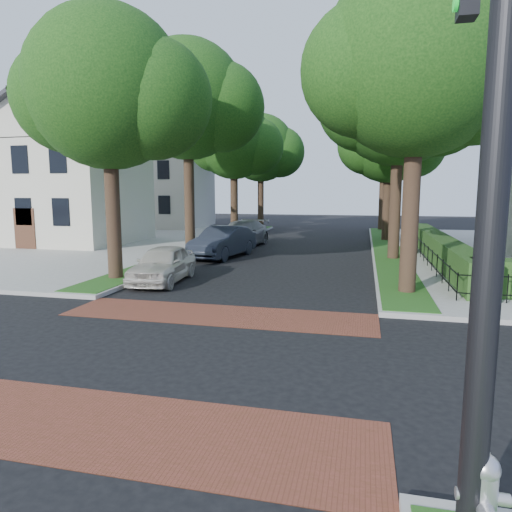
# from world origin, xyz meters

# --- Properties ---
(ground) EXTENTS (120.00, 120.00, 0.00)m
(ground) POSITION_xyz_m (0.00, 0.00, 0.00)
(ground) COLOR black
(ground) RESTS_ON ground
(sidewalk_nw) EXTENTS (30.00, 30.00, 0.15)m
(sidewalk_nw) POSITION_xyz_m (-19.50, 19.00, 0.07)
(sidewalk_nw) COLOR gray
(sidewalk_nw) RESTS_ON ground
(crosswalk_far) EXTENTS (9.00, 2.20, 0.01)m
(crosswalk_far) POSITION_xyz_m (0.00, 3.20, 0.01)
(crosswalk_far) COLOR brown
(crosswalk_far) RESTS_ON ground
(crosswalk_near) EXTENTS (9.00, 2.20, 0.01)m
(crosswalk_near) POSITION_xyz_m (0.00, -3.20, 0.01)
(crosswalk_near) COLOR brown
(crosswalk_near) RESTS_ON ground
(grass_strip_ne) EXTENTS (1.60, 29.80, 0.02)m
(grass_strip_ne) POSITION_xyz_m (5.40, 19.10, 0.16)
(grass_strip_ne) COLOR #264614
(grass_strip_ne) RESTS_ON sidewalk_ne
(grass_strip_nw) EXTENTS (1.60, 29.80, 0.02)m
(grass_strip_nw) POSITION_xyz_m (-5.40, 19.10, 0.16)
(grass_strip_nw) COLOR #264614
(grass_strip_nw) RESTS_ON sidewalk_nw
(tree_right_near) EXTENTS (7.75, 6.67, 10.66)m
(tree_right_near) POSITION_xyz_m (5.60, 7.24, 7.63)
(tree_right_near) COLOR black
(tree_right_near) RESTS_ON sidewalk_ne
(tree_right_mid) EXTENTS (8.25, 7.09, 11.22)m
(tree_right_mid) POSITION_xyz_m (5.61, 15.25, 7.99)
(tree_right_mid) COLOR black
(tree_right_mid) RESTS_ON sidewalk_ne
(tree_right_far) EXTENTS (7.25, 6.23, 9.74)m
(tree_right_far) POSITION_xyz_m (5.60, 24.22, 6.91)
(tree_right_far) COLOR black
(tree_right_far) RESTS_ON sidewalk_ne
(tree_right_back) EXTENTS (7.50, 6.45, 10.20)m
(tree_right_back) POSITION_xyz_m (5.60, 33.23, 7.27)
(tree_right_back) COLOR black
(tree_right_back) RESTS_ON sidewalk_ne
(tree_left_near) EXTENTS (7.50, 6.45, 10.20)m
(tree_left_near) POSITION_xyz_m (-5.40, 7.23, 7.27)
(tree_left_near) COLOR black
(tree_left_near) RESTS_ON sidewalk_nw
(tree_left_mid) EXTENTS (8.00, 6.88, 11.48)m
(tree_left_mid) POSITION_xyz_m (-5.39, 15.24, 8.34)
(tree_left_mid) COLOR black
(tree_left_mid) RESTS_ON sidewalk_nw
(tree_left_far) EXTENTS (7.00, 6.02, 9.86)m
(tree_left_far) POSITION_xyz_m (-5.40, 24.22, 7.12)
(tree_left_far) COLOR black
(tree_left_far) RESTS_ON sidewalk_nw
(tree_left_back) EXTENTS (7.75, 6.66, 10.44)m
(tree_left_back) POSITION_xyz_m (-5.40, 33.24, 7.41)
(tree_left_back) COLOR black
(tree_left_back) RESTS_ON sidewalk_nw
(hedge_main_road) EXTENTS (1.00, 18.00, 1.20)m
(hedge_main_road) POSITION_xyz_m (7.70, 15.00, 0.75)
(hedge_main_road) COLOR #1D4016
(hedge_main_road) RESTS_ON sidewalk_ne
(fence_main_road) EXTENTS (0.06, 18.00, 0.90)m
(fence_main_road) POSITION_xyz_m (6.90, 15.00, 0.60)
(fence_main_road) COLOR black
(fence_main_road) RESTS_ON sidewalk_ne
(house_left_near) EXTENTS (10.00, 9.00, 10.14)m
(house_left_near) POSITION_xyz_m (-15.49, 17.99, 5.04)
(house_left_near) COLOR beige
(house_left_near) RESTS_ON sidewalk_nw
(house_left_far) EXTENTS (10.00, 9.00, 10.14)m
(house_left_far) POSITION_xyz_m (-15.49, 31.99, 5.04)
(house_left_far) COLOR #B6B2A3
(house_left_far) RESTS_ON sidewalk_nw
(traffic_signal) EXTENTS (2.17, 2.00, 8.00)m
(traffic_signal) POSITION_xyz_m (4.89, -4.41, 4.71)
(traffic_signal) COLOR black
(traffic_signal) RESTS_ON sidewalk_se
(parked_car_front) EXTENTS (2.02, 4.36, 1.45)m
(parked_car_front) POSITION_xyz_m (-3.60, 7.27, 0.72)
(parked_car_front) COLOR beige
(parked_car_front) RESTS_ON ground
(parked_car_middle) EXTENTS (2.58, 5.30, 1.67)m
(parked_car_middle) POSITION_xyz_m (-3.33, 14.24, 0.84)
(parked_car_middle) COLOR #1E232D
(parked_car_middle) RESTS_ON ground
(parked_car_rear) EXTENTS (2.80, 5.88, 1.66)m
(parked_car_rear) POSITION_xyz_m (-3.60, 19.17, 0.83)
(parked_car_rear) COLOR slate
(parked_car_rear) RESTS_ON ground
(fire_hydrant) EXTENTS (0.52, 0.55, 0.97)m
(fire_hydrant) POSITION_xyz_m (5.20, -4.61, 0.61)
(fire_hydrant) COLOR #AFAFB1
(fire_hydrant) RESTS_ON sidewalk_se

